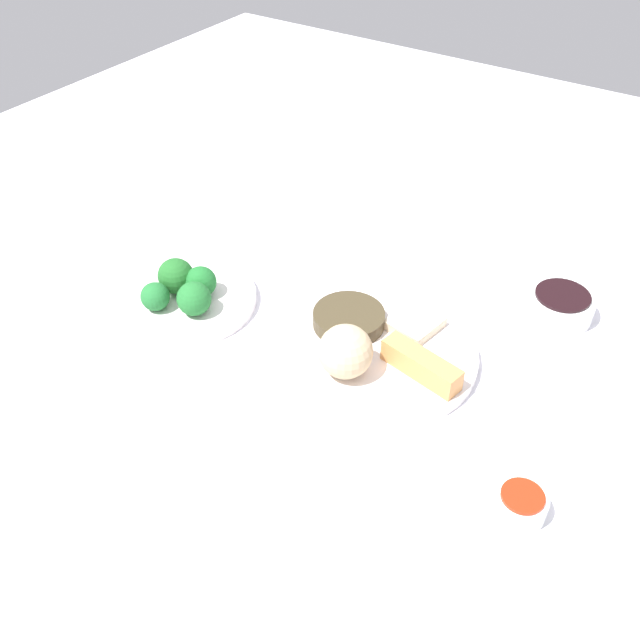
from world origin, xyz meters
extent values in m
cube|color=silver|center=(0.00, 0.00, 0.01)|extent=(2.20, 2.20, 0.02)
cylinder|color=white|center=(-0.01, -0.01, 0.03)|extent=(0.25, 0.25, 0.02)
sphere|color=#CBB186|center=(0.05, -0.03, 0.07)|extent=(0.07, 0.07, 0.07)
cube|color=#DC924F|center=(0.00, 0.05, 0.05)|extent=(0.05, 0.11, 0.03)
cube|color=beige|center=(-0.08, 0.00, 0.04)|extent=(0.07, 0.07, 0.01)
cylinder|color=#413723|center=(-0.03, -0.08, 0.05)|extent=(0.10, 0.10, 0.02)
cylinder|color=white|center=(0.04, -0.31, 0.03)|extent=(0.20, 0.20, 0.01)
sphere|color=#216526|center=(0.04, -0.33, 0.06)|extent=(0.05, 0.05, 0.05)
sphere|color=#226D2D|center=(0.06, -0.27, 0.06)|extent=(0.05, 0.05, 0.05)
sphere|color=#1F6C2B|center=(0.03, -0.29, 0.06)|extent=(0.05, 0.05, 0.05)
sphere|color=#216C30|center=(0.08, -0.32, 0.05)|extent=(0.04, 0.04, 0.04)
cylinder|color=white|center=(-0.23, 0.15, 0.04)|extent=(0.09, 0.09, 0.03)
cylinder|color=black|center=(-0.23, 0.15, 0.06)|extent=(0.08, 0.08, 0.00)
cylinder|color=white|center=(0.12, 0.23, 0.03)|extent=(0.06, 0.06, 0.03)
cylinder|color=red|center=(0.12, 0.23, 0.05)|extent=(0.05, 0.05, 0.00)
camera|label=1|loc=(0.60, 0.30, 0.66)|focal=39.40mm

